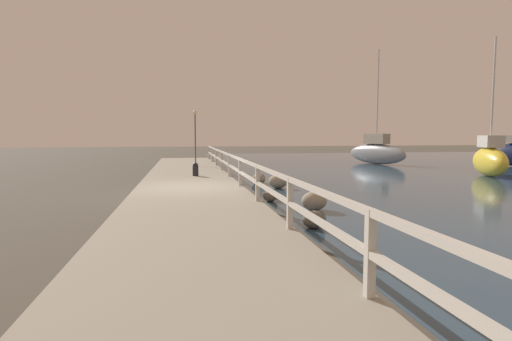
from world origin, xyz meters
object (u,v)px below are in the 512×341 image
Objects in this scene: mooring_bollard at (195,169)px; dock_lamp at (195,128)px; sailboat_yellow at (490,159)px; sailboat_gray at (376,152)px.

mooring_bollard is 6.35m from dock_lamp.
sailboat_yellow reaches higher than mooring_bollard.
sailboat_gray is (12.87, 8.66, 0.31)m from mooring_bollard.
sailboat_gray is (-1.43, 8.89, 0.01)m from sailboat_yellow.
dock_lamp reaches higher than mooring_bollard.
dock_lamp is 15.52m from sailboat_yellow.
mooring_bollard is 0.09× the size of sailboat_yellow.
mooring_bollard is 0.07× the size of sailboat_gray.
sailboat_gray reaches higher than sailboat_yellow.
dock_lamp is 13.02m from sailboat_gray.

